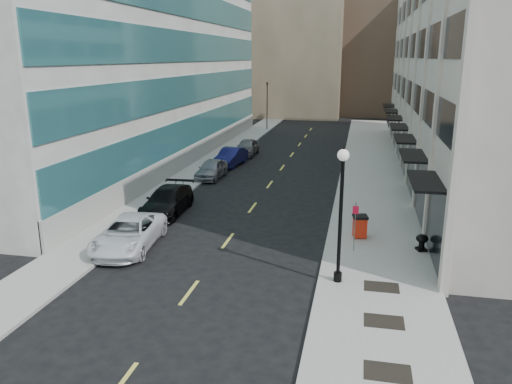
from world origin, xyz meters
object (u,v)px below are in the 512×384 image
at_px(car_silver_sedan, 211,169).
at_px(car_blue_sedan, 231,157).
at_px(car_grey_sedan, 247,147).
at_px(traffic_signal, 267,85).
at_px(lamppost, 341,204).
at_px(sign_post, 355,220).
at_px(trash_bin, 360,226).
at_px(car_black_pickup, 167,201).
at_px(urn_planter, 422,241).
at_px(car_white_van, 129,234).

relative_size(car_silver_sedan, car_blue_sedan, 0.93).
distance_m(car_silver_sedan, car_grey_sedan, 9.85).
bearing_deg(car_blue_sedan, traffic_signal, 99.00).
height_order(lamppost, sign_post, lamppost).
relative_size(car_grey_sedan, trash_bin, 3.83).
xyz_separation_m(car_silver_sedan, lamppost, (10.62, -17.00, 2.76)).
bearing_deg(car_black_pickup, trash_bin, -13.54).
height_order(car_silver_sedan, car_blue_sedan, car_blue_sedan).
distance_m(car_blue_sedan, sign_post, 21.36).
bearing_deg(traffic_signal, urn_planter, -69.19).
relative_size(trash_bin, lamppost, 0.21).
relative_size(car_black_pickup, car_grey_sedan, 1.18).
distance_m(lamppost, sign_post, 4.01).
bearing_deg(car_grey_sedan, sign_post, -65.70).
bearing_deg(car_black_pickup, traffic_signal, 88.83).
relative_size(car_silver_sedan, urn_planter, 5.34).
relative_size(car_white_van, car_silver_sedan, 1.26).
xyz_separation_m(car_grey_sedan, lamppost, (10.03, -26.83, 2.73)).
bearing_deg(car_silver_sedan, car_blue_sedan, 87.69).
distance_m(car_silver_sedan, urn_planter, 19.22).
relative_size(lamppost, urn_planter, 6.99).
height_order(car_blue_sedan, lamppost, lamppost).
distance_m(traffic_signal, car_white_van, 42.30).
xyz_separation_m(car_white_van, car_black_pickup, (-0.29, 5.79, 0.01)).
height_order(traffic_signal, urn_planter, traffic_signal).
relative_size(trash_bin, urn_planter, 1.45).
bearing_deg(car_grey_sedan, car_silver_sedan, -93.62).
relative_size(car_white_van, urn_planter, 6.74).
bearing_deg(sign_post, car_black_pickup, 164.04).
relative_size(car_silver_sedan, trash_bin, 3.67).
bearing_deg(traffic_signal, car_white_van, -88.65).
bearing_deg(lamppost, trash_bin, 81.46).
height_order(traffic_signal, car_white_van, traffic_signal).
relative_size(car_silver_sedan, car_grey_sedan, 0.96).
bearing_deg(urn_planter, car_silver_sedan, 138.53).
bearing_deg(car_black_pickup, car_silver_sedan, 87.72).
bearing_deg(trash_bin, traffic_signal, 96.36).
bearing_deg(car_black_pickup, lamppost, -38.55).
distance_m(lamppost, urn_planter, 6.38).
bearing_deg(urn_planter, lamppost, -131.52).
height_order(car_silver_sedan, trash_bin, car_silver_sedan).
height_order(car_silver_sedan, car_grey_sedan, car_grey_sedan).
distance_m(car_grey_sedan, lamppost, 28.77).
distance_m(traffic_signal, sign_post, 42.37).
bearing_deg(car_silver_sedan, car_white_van, -87.98).
height_order(traffic_signal, car_blue_sedan, traffic_signal).
bearing_deg(urn_planter, car_blue_sedan, 128.76).
height_order(car_blue_sedan, trash_bin, car_blue_sedan).
height_order(car_black_pickup, car_silver_sedan, car_black_pickup).
bearing_deg(sign_post, traffic_signal, 111.23).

